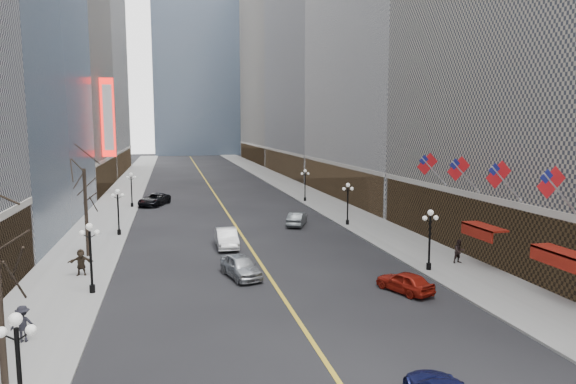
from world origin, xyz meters
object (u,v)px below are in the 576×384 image
streetlamp_west_1 (90,251)px  streetlamp_west_2 (118,207)px  streetlamp_west_0 (19,364)px  car_nb_near (241,266)px  car_nb_mid (227,238)px  streetlamp_east_1 (430,233)px  streetlamp_east_3 (305,182)px  car_sb_far (297,219)px  car_sb_mid (405,282)px  car_nb_far (154,200)px  streetlamp_west_3 (131,186)px  streetlamp_east_2 (348,199)px

streetlamp_west_1 → streetlamp_west_2: (0.00, 18.00, 0.00)m
streetlamp_west_0 → car_nb_near: streetlamp_west_0 is taller
car_nb_mid → streetlamp_east_1: bearing=-37.8°
streetlamp_west_2 → streetlamp_west_0: bearing=-90.0°
streetlamp_east_3 → car_sb_far: 17.70m
car_nb_mid → car_sb_mid: bearing=-55.6°
streetlamp_west_2 → car_nb_far: (2.80, 19.35, -2.07)m
car_nb_near → car_nb_mid: 9.34m
streetlamp_west_3 → streetlamp_east_3: bearing=0.0°
streetlamp_west_3 → car_sb_far: 24.88m
streetlamp_west_3 → car_sb_mid: 44.66m
streetlamp_east_1 → car_nb_mid: size_ratio=0.89×
streetlamp_west_1 → car_sb_far: (18.28, 19.26, -2.16)m
car_sb_far → streetlamp_east_1: bearing=129.2°
car_sb_mid → car_nb_far: bearing=-89.6°
streetlamp_west_0 → car_sb_far: (18.28, 35.26, -2.16)m
streetlamp_east_3 → car_sb_far: bearing=-107.6°
streetlamp_west_1 → streetlamp_west_3: size_ratio=1.00×
streetlamp_west_3 → car_sb_mid: bearing=-63.7°
car_nb_far → car_sb_far: (15.48, -18.09, -0.08)m
streetlamp_west_2 → streetlamp_west_3: size_ratio=1.00×
streetlamp_west_3 → car_nb_mid: size_ratio=0.89×
streetlamp_west_0 → car_nb_far: 53.47m
streetlamp_west_3 → car_nb_near: 35.73m
streetlamp_east_3 → streetlamp_west_1: bearing=-123.2°
streetlamp_west_1 → car_nb_mid: bearing=48.4°
streetlamp_east_1 → car_sb_far: (-5.32, 19.26, -2.16)m
streetlamp_west_3 → streetlamp_east_1: bearing=-56.8°
streetlamp_west_1 → streetlamp_east_2: bearing=37.3°
streetlamp_east_1 → car_nb_far: (-20.80, 37.35, -2.07)m
streetlamp_west_3 → car_nb_far: size_ratio=0.76×
streetlamp_east_1 → streetlamp_east_3: same height
streetlamp_west_0 → streetlamp_west_2: (0.00, 34.00, 0.00)m
streetlamp_east_3 → streetlamp_west_1: 43.05m
car_nb_mid → car_sb_far: bearing=45.0°
streetlamp_east_3 → car_sb_mid: bearing=-95.5°
car_nb_far → car_nb_mid: bearing=-53.3°
car_nb_near → car_nb_mid: size_ratio=0.93×
streetlamp_west_3 → car_nb_far: 3.74m
car_nb_mid → car_nb_near: bearing=-89.1°
streetlamp_west_3 → car_sb_far: streetlamp_west_3 is taller
streetlamp_west_2 → car_sb_far: (18.28, 1.26, -2.16)m
streetlamp_east_2 → car_nb_near: size_ratio=0.96×
car_nb_near → car_nb_far: bearing=88.0°
streetlamp_west_0 → streetlamp_west_3: size_ratio=1.00×
car_nb_far → car_sb_far: bearing=-27.6°
streetlamp_west_1 → car_sb_mid: bearing=-11.4°
streetlamp_west_1 → car_nb_mid: streetlamp_west_1 is taller
streetlamp_west_0 → car_nb_mid: bearing=70.1°
streetlamp_east_2 → streetlamp_west_2: bearing=180.0°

